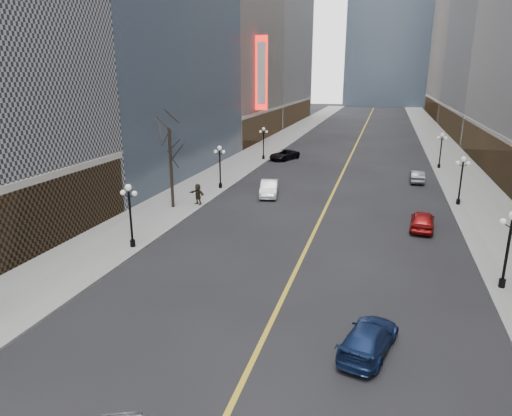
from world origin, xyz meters
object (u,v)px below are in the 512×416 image
Objects in this scene: streetlamp_east_2 at (462,175)px; car_nb_far at (284,155)px; streetlamp_east_1 at (509,242)px; streetlamp_west_2 at (220,163)px; streetlamp_west_3 at (264,140)px; streetlamp_east_3 at (441,147)px; streetlamp_west_1 at (130,209)px; car_sb_mid at (422,220)px; car_sb_far at (417,176)px; car_nb_mid at (269,188)px; car_sb_near at (369,338)px.

streetlamp_east_2 is 0.88× the size of car_nb_far.
streetlamp_west_2 is (-23.60, 18.00, 0.00)m from streetlamp_east_1.
streetlamp_west_3 reaches higher than car_nb_far.
streetlamp_east_3 is 29.68m from streetlamp_west_2.
car_nb_far is at bearing 85.69° from streetlamp_west_1.
streetlamp_west_2 is 19.48m from car_nb_far.
car_sb_far is at bearing -86.82° from car_sb_mid.
streetlamp_west_1 is at bearing -70.40° from car_nb_far.
streetlamp_west_2 is at bearing 142.67° from streetlamp_east_1.
car_sb_far is at bearing 109.17° from streetlamp_east_2.
car_nb_far is at bearing 22.36° from streetlamp_west_3.
streetlamp_east_3 is at bearing 0.00° from streetlamp_west_3.
streetlamp_west_2 is 21.58m from car_sb_mid.
streetlamp_west_3 is at bearing 180.00° from streetlamp_east_3.
car_sb_far is (0.51, 17.29, -0.07)m from car_sb_mid.
streetlamp_east_2 is 23.60m from streetlamp_west_2.
streetlamp_east_3 is 26.44m from car_sb_mid.
car_sb_mid is (19.90, -26.09, -2.15)m from streetlamp_west_3.
streetlamp_east_3 reaches higher than car_nb_mid.
streetlamp_west_1 reaches higher than car_nb_mid.
streetlamp_west_3 reaches higher than car_sb_near.
car_sb_mid is 1.06× the size of car_sb_far.
car_nb_far is at bearing -53.03° from car_sb_mid.
streetlamp_west_2 is 18.00m from streetlamp_west_3.
car_nb_mid is 20.62m from car_nb_far.
streetlamp_west_1 is at bearing -142.67° from streetlamp_east_2.
car_sb_far is (3.88, 35.48, 0.03)m from car_sb_near.
streetlamp_west_1 is at bearing -119.31° from car_nb_mid.
streetlamp_east_1 is 1.09× the size of car_sb_far.
streetlamp_west_1 is 1.00× the size of car_sb_near.
car_nb_far is at bearing 81.68° from streetlamp_west_2.
streetlamp_west_1 is (-23.60, -36.00, 0.00)m from streetlamp_east_3.
streetlamp_west_3 is at bearing -133.73° from car_nb_far.
streetlamp_east_2 reaches higher than car_nb_mid.
streetlamp_east_2 is at bearing -18.72° from car_nb_far.
car_sb_far is at bearing 53.13° from streetlamp_west_1.
streetlamp_east_1 is 11.12m from car_sb_near.
car_sb_mid is at bearing -114.60° from streetlamp_east_2.
streetlamp_west_1 and streetlamp_west_2 have the same top height.
streetlamp_west_2 is at bearing 180.00° from streetlamp_east_2.
streetlamp_west_2 is at bearing 24.04° from car_sb_far.
streetlamp_east_2 is 1.00× the size of car_sb_near.
streetlamp_east_2 is 18.00m from streetlamp_east_3.
streetlamp_west_3 is 3.74m from car_nb_far.
car_nb_far is 47.46m from car_sb_near.
streetlamp_west_1 reaches higher than car_sb_near.
streetlamp_east_2 and streetlamp_east_3 have the same top height.
car_sb_near is at bearing -57.84° from streetlamp_west_2.
car_nb_mid is at bearing 71.23° from streetlamp_west_1.
streetlamp_west_1 is at bearing 180.00° from streetlamp_east_1.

